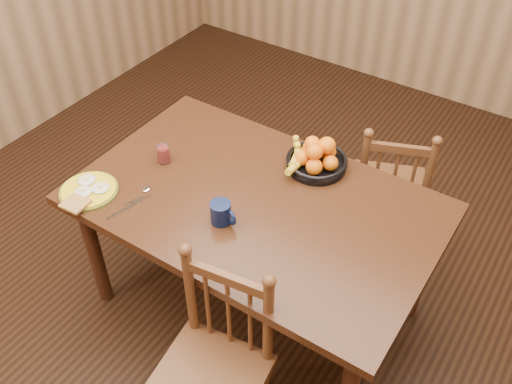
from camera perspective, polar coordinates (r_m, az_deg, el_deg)
The scene contains 10 objects.
room at distance 2.17m, azimuth -0.00°, elevation 10.88°, with size 4.52×5.02×2.72m.
dining_table at distance 2.59m, azimuth -0.00°, elevation -2.22°, with size 1.60×1.00×0.75m.
chair_far at distance 3.17m, azimuth 13.15°, elevation 0.33°, with size 0.50×0.49×0.86m.
chair_near at distance 2.37m, azimuth -4.23°, elevation -17.07°, with size 0.47×0.45×0.91m.
breakfast_plate at distance 2.67m, azimuth -16.45°, elevation 0.13°, with size 0.26×0.29×0.04m.
fork at distance 2.55m, azimuth -12.75°, elevation -1.51°, with size 0.06×0.18×0.00m.
spoon at distance 2.61m, azimuth -11.16°, elevation -0.04°, with size 0.06×0.15×0.01m.
coffee_mug at distance 2.40m, azimuth -3.46°, elevation -2.09°, with size 0.13×0.09×0.10m.
juice_glass at distance 2.75m, azimuth -9.24°, elevation 3.73°, with size 0.06×0.06×0.09m.
fruit_bowl at distance 2.68m, azimuth 5.97°, elevation 3.42°, with size 0.32×0.32×0.17m.
Camera 1 is at (1.02, -1.55, 2.47)m, focal length 40.00 mm.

